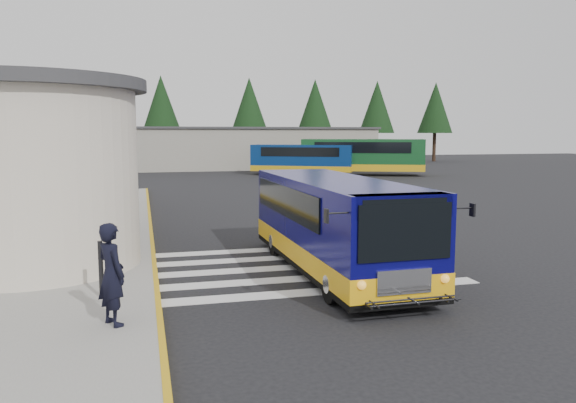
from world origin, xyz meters
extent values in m
plane|color=black|center=(0.00, 0.00, 0.00)|extent=(140.00, 140.00, 0.00)
cube|color=gold|center=(-4.05, 4.00, 0.08)|extent=(0.12, 34.00, 0.16)
cylinder|color=beige|center=(-7.00, 0.50, 2.40)|extent=(5.20, 5.20, 4.50)
cylinder|color=#38383A|center=(-7.00, 0.50, 4.80)|extent=(5.80, 5.80, 0.30)
cube|color=black|center=(-6.48, 5.00, 1.25)|extent=(0.08, 1.20, 2.20)
cube|color=#38383A|center=(-6.00, 5.00, 2.55)|extent=(1.20, 1.80, 0.12)
cube|color=silver|center=(-0.50, -3.20, 0.01)|extent=(8.00, 0.55, 0.01)
cube|color=silver|center=(-0.50, -2.00, 0.01)|extent=(8.00, 0.55, 0.01)
cube|color=silver|center=(-0.50, -0.80, 0.01)|extent=(8.00, 0.55, 0.01)
cube|color=silver|center=(-0.50, 0.40, 0.01)|extent=(8.00, 0.55, 0.01)
cube|color=silver|center=(-0.50, 1.60, 0.01)|extent=(8.00, 0.55, 0.01)
cube|color=gray|center=(6.00, 42.00, 2.00)|extent=(26.00, 8.00, 4.00)
cube|color=#38383A|center=(6.00, 42.00, 4.10)|extent=(26.40, 8.40, 0.20)
cylinder|color=black|center=(-12.00, 50.00, 1.80)|extent=(0.44, 0.44, 3.60)
cone|color=black|center=(-12.00, 50.00, 6.80)|extent=(4.40, 4.40, 6.40)
cylinder|color=black|center=(-2.00, 50.00, 1.80)|extent=(0.44, 0.44, 3.60)
cone|color=black|center=(-2.00, 50.00, 6.80)|extent=(4.40, 4.40, 6.40)
cylinder|color=black|center=(8.00, 50.00, 1.80)|extent=(0.44, 0.44, 3.60)
cone|color=black|center=(8.00, 50.00, 6.80)|extent=(4.40, 4.40, 6.40)
cylinder|color=black|center=(16.00, 50.00, 1.80)|extent=(0.44, 0.44, 3.60)
cone|color=black|center=(16.00, 50.00, 6.80)|extent=(4.40, 4.40, 6.40)
cylinder|color=black|center=(24.00, 50.00, 1.80)|extent=(0.44, 0.44, 3.60)
cone|color=black|center=(24.00, 50.00, 6.80)|extent=(4.40, 4.40, 6.40)
cylinder|color=black|center=(32.00, 50.00, 1.80)|extent=(0.44, 0.44, 3.60)
cone|color=black|center=(32.00, 50.00, 6.80)|extent=(4.40, 4.40, 6.40)
cube|color=#090755|center=(0.47, -1.45, 1.39)|extent=(2.31, 7.95, 2.07)
cube|color=#F6B110|center=(0.47, -1.45, 0.60)|extent=(2.34, 7.98, 0.49)
cube|color=black|center=(0.47, -1.45, 0.31)|extent=(2.33, 7.97, 0.19)
cube|color=black|center=(0.53, -5.42, 1.72)|extent=(1.94, 0.08, 1.10)
cube|color=silver|center=(0.53, -5.43, 0.75)|extent=(1.14, 0.07, 0.48)
cube|color=black|center=(-0.66, -0.76, 1.80)|extent=(0.12, 5.81, 0.79)
cube|color=black|center=(1.58, -0.73, 1.80)|extent=(0.12, 5.81, 0.79)
cylinder|color=black|center=(-0.46, -4.10, 0.42)|extent=(0.28, 0.85, 0.84)
cylinder|color=black|center=(1.48, -4.07, 0.42)|extent=(0.28, 0.85, 0.84)
cylinder|color=black|center=(-0.53, 0.83, 0.42)|extent=(0.28, 0.85, 0.84)
cylinder|color=black|center=(1.41, 0.86, 0.42)|extent=(0.28, 0.85, 0.84)
cube|color=black|center=(-1.01, -5.30, 2.07)|extent=(0.05, 0.16, 0.26)
cube|color=black|center=(2.07, -5.25, 2.07)|extent=(0.05, 0.16, 0.26)
imported|color=black|center=(-4.87, -4.76, 1.08)|extent=(0.73, 0.81, 1.86)
imported|color=black|center=(-6.59, -0.96, 1.10)|extent=(0.79, 0.98, 1.89)
cylinder|color=black|center=(-5.18, -2.93, 0.75)|extent=(0.10, 0.10, 1.21)
cube|color=navy|center=(9.12, 31.46, 1.49)|extent=(8.77, 6.25, 2.22)
cube|color=gold|center=(9.12, 31.46, 0.60)|extent=(8.81, 6.29, 0.48)
cube|color=black|center=(9.12, 31.46, 2.02)|extent=(7.10, 5.38, 0.77)
cube|color=#12441F|center=(14.04, 30.01, 1.77)|extent=(10.60, 6.55, 2.63)
cube|color=gold|center=(14.04, 30.01, 0.71)|extent=(10.64, 6.60, 0.57)
cube|color=black|center=(14.04, 30.01, 2.40)|extent=(8.51, 5.74, 0.91)
camera|label=1|loc=(-4.28, -15.04, 3.59)|focal=35.00mm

